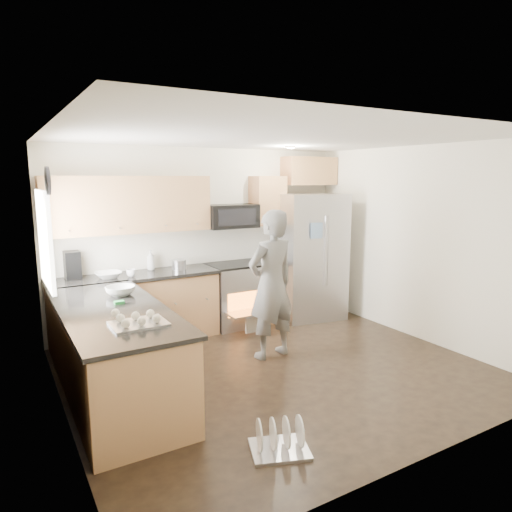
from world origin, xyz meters
TOP-DOWN VIEW (x-y plane):
  - ground at (0.00, 0.00)m, footprint 4.50×4.50m
  - room_shell at (-0.04, 0.02)m, footprint 4.54×4.04m
  - back_cabinet_run at (-0.59, 1.75)m, footprint 4.45×0.64m
  - peninsula at (-1.75, 0.25)m, footprint 0.96×2.36m
  - stove_range at (0.35, 1.69)m, footprint 0.76×0.97m
  - refrigerator at (1.56, 1.45)m, footprint 1.06×0.89m
  - person at (0.16, 0.38)m, footprint 0.71×0.51m
  - dish_rack at (-0.84, -1.34)m, footprint 0.56×0.51m

SIDE VIEW (x-z plane):
  - ground at x=0.00m, z-range 0.00..0.00m
  - dish_rack at x=-0.84m, z-range -0.07..0.22m
  - peninsula at x=-1.75m, z-range -0.05..0.98m
  - stove_range at x=0.35m, z-range -0.22..1.57m
  - person at x=0.16m, z-range 0.00..1.81m
  - back_cabinet_run at x=-0.59m, z-range -0.29..2.21m
  - refrigerator at x=1.56m, z-range 0.00..1.93m
  - room_shell at x=-0.04m, z-range 0.36..2.98m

